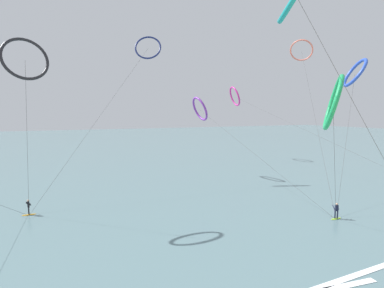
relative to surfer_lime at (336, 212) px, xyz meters
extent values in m
cube|color=slate|center=(-15.03, 88.29, -0.78)|extent=(400.00, 200.00, 0.08)
ellipsoid|color=#8CC62D|center=(0.00, -0.01, -0.71)|extent=(1.40, 0.40, 0.06)
cylinder|color=#191E38|center=(0.13, -0.07, -0.28)|extent=(0.12, 0.12, 0.80)
cylinder|color=#191E38|center=(-0.13, 0.05, -0.28)|extent=(0.12, 0.12, 0.80)
cube|color=#191E38|center=(0.00, -0.01, 0.43)|extent=(0.37, 0.31, 0.62)
sphere|color=tan|center=(0.00, -0.01, 0.85)|extent=(0.22, 0.22, 0.22)
cylinder|color=#191E38|center=(0.20, 0.02, 0.48)|extent=(0.28, 0.50, 0.39)
cylinder|color=#191E38|center=(-0.20, 0.20, 0.48)|extent=(0.28, 0.50, 0.39)
ellipsoid|color=orange|center=(-29.26, 14.70, -0.71)|extent=(1.40, 0.40, 0.06)
cylinder|color=black|center=(-29.27, 14.84, -0.28)|extent=(0.12, 0.12, 0.80)
cylinder|color=black|center=(-29.24, 14.56, -0.28)|extent=(0.12, 0.12, 0.80)
cube|color=black|center=(-29.26, 14.70, 0.43)|extent=(0.24, 0.34, 0.62)
sphere|color=tan|center=(-29.26, 14.70, 0.85)|extent=(0.22, 0.22, 0.22)
cylinder|color=black|center=(-29.28, 15.04, 0.48)|extent=(0.51, 0.15, 0.39)
cylinder|color=black|center=(-29.23, 14.60, 0.48)|extent=(0.51, 0.15, 0.39)
torus|color=#2647B7|center=(8.26, 5.07, 15.27)|extent=(4.12, 4.76, 3.69)
cylinder|color=#3F3F3F|center=(4.13, 2.53, 7.13)|extent=(8.29, 5.11, 15.91)
torus|color=#EA7260|center=(12.80, 19.01, 20.95)|extent=(4.19, 4.45, 3.35)
cylinder|color=#3F3F3F|center=(6.40, 9.50, 10.00)|extent=(12.83, 19.05, 21.66)
cylinder|color=#3F3F3F|center=(-7.94, -9.11, 8.32)|extent=(8.79, 5.44, 18.29)
torus|color=#199351|center=(-6.18, -4.26, 11.08)|extent=(4.21, 4.21, 4.47)
cylinder|color=#3F3F3F|center=(-3.09, -2.14, 5.04)|extent=(6.21, 4.28, 11.73)
torus|color=#CC288E|center=(13.52, 41.02, 14.23)|extent=(2.89, 5.20, 4.76)
cylinder|color=#3F3F3F|center=(13.82, 16.29, 6.61)|extent=(0.63, 49.46, 14.88)
torus|color=navy|center=(-11.85, 27.59, 20.89)|extent=(4.79, 3.64, 4.09)
cylinder|color=#3F3F3F|center=(-20.55, 21.15, 9.97)|extent=(17.44, 12.92, 21.59)
torus|color=purple|center=(-3.19, 25.91, 10.96)|extent=(2.15, 4.49, 4.25)
cylinder|color=#3F3F3F|center=(-1.60, 12.95, 4.98)|extent=(3.22, 25.93, 11.62)
torus|color=black|center=(-28.66, 12.57, 15.50)|extent=(4.65, 2.76, 4.28)
cylinder|color=#3F3F3F|center=(-28.96, 13.63, 7.27)|extent=(0.63, 2.16, 16.17)
camera|label=1|loc=(-26.35, -21.52, 10.27)|focal=28.27mm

